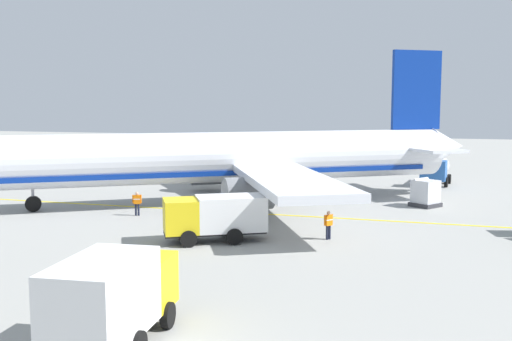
% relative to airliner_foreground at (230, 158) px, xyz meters
% --- Properties ---
extents(airliner_foreground, '(31.22, 36.68, 11.90)m').
position_rel_airliner_foreground_xyz_m(airliner_foreground, '(0.00, 0.00, 0.00)').
color(airliner_foreground, silver).
rests_on(airliner_foreground, ground).
extents(service_truck_baggage, '(4.63, 5.91, 2.49)m').
position_rel_airliner_foreground_xyz_m(service_truck_baggage, '(-12.52, -3.47, -1.95)').
color(service_truck_baggage, yellow).
rests_on(service_truck_baggage, ground).
extents(service_truck_catering, '(6.01, 2.81, 3.00)m').
position_rel_airliner_foreground_xyz_m(service_truck_catering, '(-26.90, -5.55, -1.76)').
color(service_truck_catering, yellow).
rests_on(service_truck_catering, ground).
extents(service_truck_pushback, '(5.93, 2.89, 2.40)m').
position_rel_airliner_foreground_xyz_m(service_truck_pushback, '(15.00, -15.11, -2.00)').
color(service_truck_pushback, '#2659A5').
rests_on(service_truck_pushback, ground).
extents(cargo_container_near, '(2.48, 2.48, 2.10)m').
position_rel_airliner_foreground_xyz_m(cargo_container_near, '(2.33, -14.38, -2.40)').
color(cargo_container_near, '#333338').
rests_on(cargo_container_near, ground).
extents(crew_marshaller, '(0.51, 0.46, 1.61)m').
position_rel_airliner_foreground_xyz_m(crew_marshaller, '(-10.29, -9.40, -2.44)').
color(crew_marshaller, '#191E33').
rests_on(crew_marshaller, ground).
extents(crew_loader_left, '(0.38, 0.59, 1.63)m').
position_rel_airliner_foreground_xyz_m(crew_loader_left, '(-7.01, 4.24, -2.43)').
color(crew_loader_left, '#191E33').
rests_on(crew_loader_left, ground).
extents(apron_guide_line, '(0.30, 60.00, 0.01)m').
position_rel_airliner_foreground_xyz_m(apron_guide_line, '(-3.99, -4.52, -3.39)').
color(apron_guide_line, yellow).
rests_on(apron_guide_line, ground).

